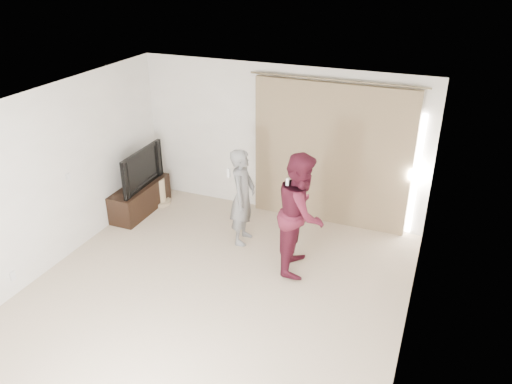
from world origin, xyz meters
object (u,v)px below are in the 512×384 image
tv_console (140,198)px  tv (137,168)px  person_man (243,197)px  person_woman (301,213)px

tv_console → tv: 0.59m
tv_console → person_man: size_ratio=0.83×
person_man → person_woman: 1.12m
tv_console → person_man: (2.09, -0.24, 0.53)m
tv_console → person_man: 2.17m
tv_console → person_woman: size_ratio=0.73×
tv → person_woman: person_woman is taller
tv → tv_console: bearing=-0.0°
person_man → tv: bearing=173.5°
person_woman → person_man: bearing=161.1°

